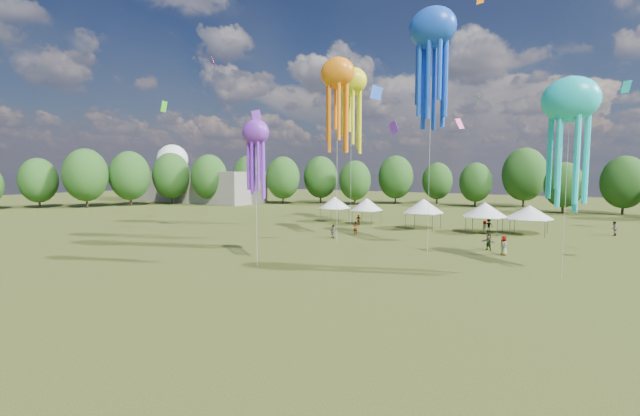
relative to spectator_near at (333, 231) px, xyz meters
The scene contains 9 objects.
ground 38.99m from the spectator_near, 76.42° to the right, with size 300.00×300.00×0.00m, color #384416.
spectator_near is the anchor object (origin of this frame).
spectators_far 19.04m from the spectator_near, 31.05° to the left, with size 33.34×22.13×1.92m.
festival_tents 16.53m from the spectator_near, 63.53° to the left, with size 33.77×8.00×4.33m.
show_kites 17.77m from the spectator_near, ahead, with size 32.75×30.52×23.79m.
small_kites 28.20m from the spectator_near, 37.07° to the left, with size 74.77×62.15×41.18m.
treeline 25.83m from the spectator_near, 77.88° to the left, with size 201.57×95.24×13.43m.
hangar 71.58m from the spectator_near, 151.51° to the left, with size 40.00×12.00×8.00m, color gray.
radome 88.94m from the spectator_near, 153.04° to the left, with size 9.00×9.00×16.00m.
Camera 1 is at (17.14, -7.19, 8.30)m, focal length 24.03 mm.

